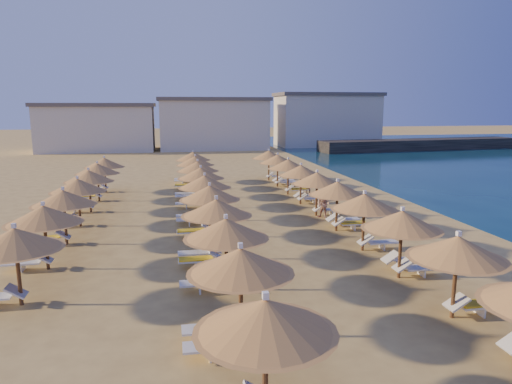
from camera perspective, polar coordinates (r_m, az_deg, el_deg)
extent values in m
plane|color=#DDBA61|center=(22.33, 2.92, -5.12)|extent=(220.00, 220.00, 0.00)
cube|color=black|center=(68.78, 19.82, 5.60)|extent=(30.25, 7.15, 1.50)
cube|color=silver|center=(66.94, -19.16, 7.46)|extent=(15.00, 8.00, 6.00)
cube|color=#59514C|center=(66.87, -19.33, 10.23)|extent=(15.60, 8.48, 0.50)
cube|color=silver|center=(66.52, -5.35, 8.32)|extent=(15.00, 8.00, 6.80)
cube|color=#59514C|center=(66.47, -5.40, 11.47)|extent=(15.60, 8.48, 0.50)
cube|color=silver|center=(72.48, 8.79, 8.75)|extent=(15.00, 8.00, 7.60)
cube|color=#59514C|center=(72.47, 8.88, 11.95)|extent=(15.60, 8.48, 0.50)
cylinder|color=brown|center=(14.57, 23.55, -10.52)|extent=(0.12, 0.12, 2.05)
cone|color=#A76630|center=(14.22, 23.89, -6.33)|extent=(2.63, 2.63, 0.67)
cone|color=#A76630|center=(14.30, 23.80, -7.39)|extent=(2.84, 2.84, 0.12)
cube|color=white|center=(14.11, 24.01, -4.76)|extent=(0.12, 0.12, 0.14)
cylinder|color=brown|center=(17.15, 17.57, -6.95)|extent=(0.12, 0.12, 2.05)
cone|color=#A76630|center=(16.85, 17.79, -3.35)|extent=(2.63, 2.63, 0.67)
cone|color=#A76630|center=(16.92, 17.73, -4.25)|extent=(2.84, 2.84, 0.12)
cube|color=white|center=(16.77, 17.86, -2.01)|extent=(0.12, 0.12, 0.14)
cylinder|color=brown|center=(19.91, 13.27, -4.30)|extent=(0.12, 0.12, 2.05)
cone|color=#A76630|center=(19.66, 13.40, -1.17)|extent=(2.63, 2.63, 0.67)
cone|color=#A76630|center=(19.72, 13.37, -1.95)|extent=(2.84, 2.84, 0.12)
cube|color=white|center=(19.58, 13.46, -0.01)|extent=(0.12, 0.12, 0.14)
cylinder|color=brown|center=(22.79, 10.05, -2.28)|extent=(0.12, 0.12, 2.05)
cone|color=#A76630|center=(22.58, 10.14, 0.46)|extent=(2.63, 2.63, 0.67)
cone|color=#A76630|center=(22.62, 10.12, -0.22)|extent=(2.84, 2.84, 0.12)
cube|color=white|center=(22.51, 10.17, 1.48)|extent=(0.12, 0.12, 0.14)
cylinder|color=brown|center=(25.75, 7.57, -0.72)|extent=(0.12, 0.12, 2.05)
cone|color=#A76630|center=(25.56, 7.63, 1.72)|extent=(2.63, 2.63, 0.67)
cone|color=#A76630|center=(25.60, 7.61, 1.11)|extent=(2.84, 2.84, 0.12)
cube|color=white|center=(25.50, 7.65, 2.62)|extent=(0.12, 0.12, 0.14)
cylinder|color=brown|center=(28.77, 5.60, 0.52)|extent=(0.12, 0.12, 2.05)
cone|color=#A76630|center=(28.59, 5.64, 2.71)|extent=(2.63, 2.63, 0.67)
cone|color=#A76630|center=(28.63, 5.63, 2.17)|extent=(2.84, 2.84, 0.12)
cube|color=white|center=(28.54, 5.66, 3.51)|extent=(0.12, 0.12, 0.14)
cylinder|color=brown|center=(31.82, 4.01, 1.52)|extent=(0.12, 0.12, 2.05)
cone|color=#A76630|center=(31.66, 4.04, 3.50)|extent=(2.63, 2.63, 0.67)
cone|color=#A76630|center=(31.69, 4.03, 3.01)|extent=(2.84, 2.84, 0.12)
cube|color=white|center=(31.61, 4.05, 4.23)|extent=(0.12, 0.12, 0.14)
cylinder|color=brown|center=(34.90, 2.70, 2.35)|extent=(0.12, 0.12, 2.05)
cone|color=#A76630|center=(34.75, 2.72, 4.16)|extent=(2.63, 2.63, 0.67)
cone|color=#A76630|center=(34.78, 2.71, 3.71)|extent=(2.84, 2.84, 0.12)
cube|color=white|center=(34.71, 2.72, 4.82)|extent=(0.12, 0.12, 0.14)
cylinder|color=brown|center=(38.00, 1.60, 3.04)|extent=(0.12, 0.12, 2.05)
cone|color=#A76630|center=(37.86, 1.61, 4.70)|extent=(2.63, 2.63, 0.67)
cone|color=#A76630|center=(37.89, 1.61, 4.29)|extent=(2.84, 2.84, 0.12)
cube|color=white|center=(37.82, 1.61, 5.31)|extent=(0.12, 0.12, 0.14)
cylinder|color=brown|center=(9.56, 1.16, -21.17)|extent=(0.12, 0.12, 2.05)
cone|color=#A76630|center=(9.03, 1.19, -15.17)|extent=(2.63, 2.63, 0.67)
cone|color=#A76630|center=(9.15, 1.18, -16.71)|extent=(2.84, 2.84, 0.12)
cube|color=white|center=(8.86, 1.20, -12.82)|extent=(0.12, 0.12, 0.14)
cylinder|color=brown|center=(12.36, -1.91, -13.42)|extent=(0.12, 0.12, 2.05)
cone|color=#A76630|center=(11.95, -1.95, -8.56)|extent=(2.63, 2.63, 0.67)
cone|color=#A76630|center=(12.04, -1.94, -9.79)|extent=(2.84, 2.84, 0.12)
cube|color=white|center=(11.82, -1.96, -6.71)|extent=(0.12, 0.12, 0.14)
cylinder|color=brown|center=(15.32, -3.73, -8.58)|extent=(0.12, 0.12, 2.05)
cone|color=#A76630|center=(14.99, -3.78, -4.57)|extent=(2.63, 2.63, 0.67)
cone|color=#A76630|center=(15.06, -3.76, -5.57)|extent=(2.84, 2.84, 0.12)
cube|color=white|center=(14.89, -3.80, -3.07)|extent=(0.12, 0.12, 0.14)
cylinder|color=brown|center=(18.36, -4.92, -5.32)|extent=(0.12, 0.12, 2.05)
cone|color=#A76630|center=(18.09, -4.97, -1.93)|extent=(2.63, 2.63, 0.67)
cone|color=#A76630|center=(18.15, -4.96, -2.78)|extent=(2.84, 2.84, 0.12)
cube|color=white|center=(18.00, -4.99, -0.68)|extent=(0.12, 0.12, 0.14)
cylinder|color=brown|center=(21.45, -5.76, -2.99)|extent=(0.12, 0.12, 2.05)
cone|color=#A76630|center=(21.22, -5.81, -0.07)|extent=(2.63, 2.63, 0.67)
cone|color=#A76630|center=(21.27, -5.80, -0.80)|extent=(2.84, 2.84, 0.12)
cube|color=white|center=(21.15, -5.83, 1.00)|extent=(0.12, 0.12, 0.14)
cylinder|color=brown|center=(24.57, -6.39, -1.24)|extent=(0.12, 0.12, 2.05)
cone|color=#A76630|center=(24.37, -6.44, 1.31)|extent=(2.63, 2.63, 0.67)
cone|color=#A76630|center=(24.42, -6.43, 0.68)|extent=(2.84, 2.84, 0.12)
cube|color=white|center=(24.31, -6.46, 2.25)|extent=(0.12, 0.12, 0.14)
cylinder|color=brown|center=(27.71, -6.87, 0.10)|extent=(0.12, 0.12, 2.05)
cone|color=#A76630|center=(27.53, -6.92, 2.38)|extent=(2.63, 2.63, 0.67)
cone|color=#A76630|center=(27.57, -6.91, 1.81)|extent=(2.84, 2.84, 0.12)
cube|color=white|center=(27.48, -6.94, 3.21)|extent=(0.12, 0.12, 0.14)
cylinder|color=brown|center=(30.87, -7.26, 1.18)|extent=(0.12, 0.12, 2.05)
cone|color=#A76630|center=(30.71, -7.30, 3.22)|extent=(2.63, 2.63, 0.67)
cone|color=#A76630|center=(30.74, -7.29, 2.72)|extent=(2.84, 2.84, 0.12)
cube|color=white|center=(30.66, -7.32, 3.97)|extent=(0.12, 0.12, 0.14)
cylinder|color=brown|center=(34.03, -7.57, 2.05)|extent=(0.12, 0.12, 2.05)
cone|color=#A76630|center=(33.89, -7.62, 3.91)|extent=(2.63, 2.63, 0.67)
cone|color=#A76630|center=(33.92, -7.60, 3.45)|extent=(2.84, 2.84, 0.12)
cube|color=white|center=(33.84, -7.63, 4.59)|extent=(0.12, 0.12, 0.14)
cylinder|color=brown|center=(37.21, -7.83, 2.78)|extent=(0.12, 0.12, 2.05)
cone|color=#A76630|center=(37.07, -7.87, 4.48)|extent=(2.63, 2.63, 0.67)
cone|color=#A76630|center=(37.10, -7.86, 4.06)|extent=(2.84, 2.84, 0.12)
cube|color=white|center=(37.03, -7.89, 5.10)|extent=(0.12, 0.12, 0.14)
cylinder|color=brown|center=(15.96, -27.55, -9.02)|extent=(0.12, 0.12, 2.05)
cone|color=#A76630|center=(15.64, -27.90, -5.17)|extent=(2.63, 2.63, 0.67)
cone|color=#A76630|center=(15.71, -27.81, -6.13)|extent=(2.84, 2.84, 0.12)
cube|color=white|center=(15.54, -28.03, -3.74)|extent=(0.12, 0.12, 0.14)
cylinder|color=brown|center=(18.90, -24.75, -5.82)|extent=(0.12, 0.12, 2.05)
cone|color=#A76630|center=(18.63, -25.02, -2.54)|extent=(2.63, 2.63, 0.67)
cone|color=#A76630|center=(18.69, -24.95, -3.36)|extent=(2.84, 2.84, 0.12)
cube|color=white|center=(18.55, -25.11, -1.33)|extent=(0.12, 0.12, 0.14)
cylinder|color=brown|center=(21.91, -22.74, -3.49)|extent=(0.12, 0.12, 2.05)
cone|color=#A76630|center=(21.68, -22.95, -0.64)|extent=(2.63, 2.63, 0.67)
cone|color=#A76630|center=(21.73, -22.89, -1.35)|extent=(2.84, 2.84, 0.12)
cube|color=white|center=(21.61, -23.02, 0.41)|extent=(0.12, 0.12, 0.14)
cylinder|color=brown|center=(24.98, -21.22, -1.72)|extent=(0.12, 0.12, 2.05)
cone|color=#A76630|center=(24.77, -21.39, 0.79)|extent=(2.63, 2.63, 0.67)
cone|color=#A76630|center=(24.82, -21.35, 0.17)|extent=(2.84, 2.84, 0.12)
cube|color=white|center=(24.71, -21.45, 1.71)|extent=(0.12, 0.12, 0.14)
cylinder|color=brown|center=(28.07, -20.04, -0.34)|extent=(0.12, 0.12, 2.05)
cone|color=#A76630|center=(27.89, -20.18, 1.90)|extent=(2.63, 2.63, 0.67)
cone|color=#A76630|center=(27.93, -20.15, 1.35)|extent=(2.84, 2.84, 0.12)
cube|color=white|center=(27.84, -20.24, 2.72)|extent=(0.12, 0.12, 0.14)
cylinder|color=brown|center=(31.19, -19.09, 0.77)|extent=(0.12, 0.12, 2.05)
cone|color=#A76630|center=(31.03, -19.22, 2.79)|extent=(2.63, 2.63, 0.67)
cone|color=#A76630|center=(31.07, -19.19, 2.29)|extent=(2.84, 2.84, 0.12)
cube|color=white|center=(30.98, -19.26, 3.53)|extent=(0.12, 0.12, 0.14)
cylinder|color=brown|center=(34.32, -18.32, 1.67)|extent=(0.12, 0.12, 2.05)
cone|color=#A76630|center=(34.18, -18.43, 3.51)|extent=(2.63, 2.63, 0.67)
cone|color=#A76630|center=(34.21, -18.40, 3.06)|extent=(2.84, 2.84, 0.12)
cube|color=white|center=(34.14, -18.47, 4.18)|extent=(0.12, 0.12, 0.14)
cube|color=white|center=(15.32, 26.22, -12.53)|extent=(1.33, 0.54, 0.06)
cube|color=white|center=(15.38, 26.17, -13.08)|extent=(0.06, 0.49, 0.32)
cube|color=white|center=(14.83, 23.78, -12.51)|extent=(0.58, 0.54, 0.40)
cube|color=yellow|center=(15.30, 26.23, -12.34)|extent=(1.28, 0.50, 0.05)
cube|color=white|center=(12.58, -6.13, -16.60)|extent=(1.33, 0.54, 0.06)
cube|color=white|center=(12.65, -6.11, -17.24)|extent=(0.06, 0.49, 0.32)
cube|color=white|center=(12.59, -2.45, -15.81)|extent=(0.58, 0.54, 0.40)
cube|color=white|center=(11.79, -5.77, -18.59)|extent=(1.33, 0.54, 0.06)
cube|color=white|center=(11.87, -5.75, -19.26)|extent=(0.06, 0.49, 0.32)
cube|color=white|center=(11.80, -1.81, -17.74)|extent=(0.58, 0.54, 0.40)
cube|color=white|center=(17.80, 20.04, -8.86)|extent=(1.33, 0.54, 0.06)
cube|color=white|center=(17.85, 20.01, -9.34)|extent=(0.06, 0.49, 0.32)
cube|color=white|center=(17.38, 17.82, -8.70)|extent=(0.58, 0.54, 0.40)
cube|color=white|center=(18.53, 18.63, -7.99)|extent=(1.33, 0.54, 0.06)
cube|color=white|center=(18.58, 18.60, -8.46)|extent=(0.06, 0.49, 0.32)
cube|color=white|center=(18.13, 16.47, -7.81)|extent=(0.58, 0.54, 0.40)
cube|color=white|center=(15.50, -7.06, -11.20)|extent=(1.33, 0.54, 0.06)
cube|color=white|center=(15.56, -7.05, -11.75)|extent=(0.06, 0.49, 0.32)
cube|color=white|center=(15.50, -4.14, -10.58)|extent=(0.58, 0.54, 0.40)
cube|color=white|center=(20.47, 15.50, -6.04)|extent=(1.33, 0.54, 0.06)
cube|color=white|center=(20.52, 15.48, -6.47)|extent=(0.06, 0.49, 0.32)
cube|color=white|center=(20.11, 13.51, -5.83)|extent=(0.58, 0.54, 0.40)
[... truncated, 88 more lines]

